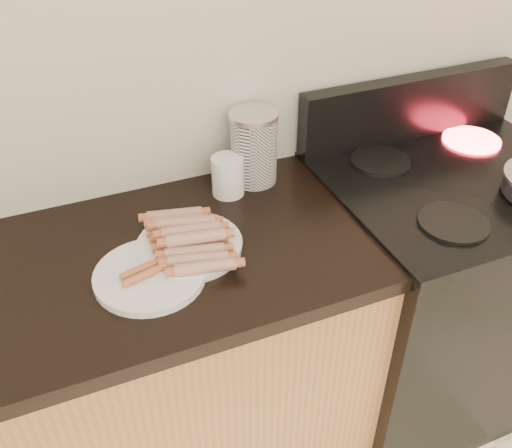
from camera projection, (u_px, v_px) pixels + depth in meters
name	position (u px, v px, depth m)	size (l,w,h in m)	color
wall_back	(155.00, 45.00, 1.40)	(4.00, 0.04, 2.60)	silver
stove	(434.00, 294.00, 1.91)	(0.76, 0.65, 0.91)	black
stove_panel	(410.00, 107.00, 1.79)	(0.76, 0.06, 0.20)	black
burner_near_left	(453.00, 223.00, 1.46)	(0.18, 0.18, 0.01)	black
burner_far_left	(380.00, 161.00, 1.71)	(0.18, 0.18, 0.01)	black
burner_far_right	(471.00, 140.00, 1.81)	(0.18, 0.18, 0.01)	#FF1E2D
main_plate	(190.00, 247.00, 1.39)	(0.25, 0.25, 0.02)	white
side_plate	(150.00, 275.00, 1.31)	(0.26, 0.26, 0.02)	white
hotdog_pile	(189.00, 237.00, 1.37)	(0.14, 0.29, 0.06)	maroon
plain_sausages	(149.00, 269.00, 1.29)	(0.12, 0.07, 0.02)	#D37E40
canister	(254.00, 147.00, 1.59)	(0.14, 0.14, 0.21)	silver
mug	(228.00, 176.00, 1.56)	(0.09, 0.09, 0.11)	white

